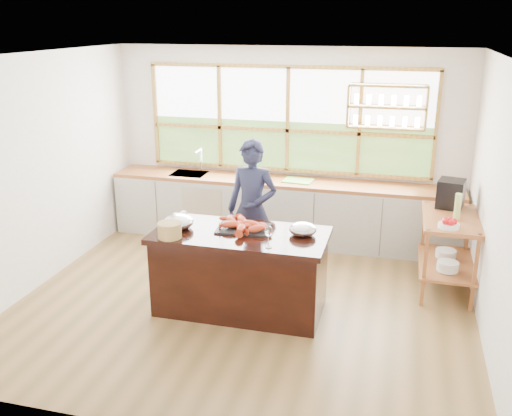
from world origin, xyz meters
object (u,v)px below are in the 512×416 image
(espresso_machine, at_px, (451,194))
(wicker_basket, at_px, (170,230))
(island, at_px, (240,271))
(cook, at_px, (252,210))

(espresso_machine, bearing_deg, wicker_basket, -136.10)
(espresso_machine, distance_m, wicker_basket, 3.36)
(island, xyz_separation_m, wicker_basket, (-0.66, -0.31, 0.53))
(island, distance_m, espresso_machine, 2.71)
(espresso_machine, bearing_deg, island, -134.22)
(wicker_basket, bearing_deg, island, 25.20)
(cook, distance_m, wicker_basket, 1.32)
(cook, bearing_deg, wicker_basket, -107.40)
(espresso_machine, relative_size, wicker_basket, 1.36)
(island, relative_size, cook, 1.08)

